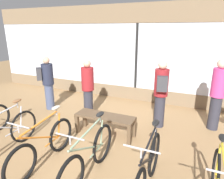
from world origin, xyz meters
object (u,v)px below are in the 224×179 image
object	(u,v)px
bicycle_left	(4,135)
customer_mid_floor	(217,94)
customer_by_window	(48,82)
bicycle_center_right	(89,157)
customer_near_rack	(88,88)
display_bench	(105,119)
customer_near_bench	(161,92)
bicycle_right	(148,170)
bicycle_center_left	(44,146)

from	to	relation	value
bicycle_left	customer_mid_floor	world-z (taller)	customer_mid_floor
bicycle_left	customer_by_window	size ratio (longest dim) A/B	1.07
bicycle_center_right	customer_near_rack	bearing A→B (deg)	120.27
customer_by_window	bicycle_center_right	bearing A→B (deg)	-39.00
display_bench	customer_near_bench	xyz separation A→B (m)	(1.08, 0.94, 0.52)
customer_mid_floor	customer_near_bench	bearing A→B (deg)	-161.86
bicycle_left	customer_by_window	distance (m)	2.40
display_bench	customer_near_rack	distance (m)	1.25
bicycle_center_right	customer_mid_floor	xyz separation A→B (m)	(1.98, 2.76, 0.53)
customer_near_bench	bicycle_center_right	bearing A→B (deg)	-106.68
customer_near_rack	customer_mid_floor	distance (m)	3.30
bicycle_left	customer_near_bench	bearing A→B (deg)	42.55
bicycle_center_right	display_bench	distance (m)	1.45
customer_mid_floor	bicycle_center_right	bearing A→B (deg)	-125.59
bicycle_right	bicycle_center_left	bearing A→B (deg)	-177.48
bicycle_left	customer_mid_floor	bearing A→B (deg)	35.93
customer_by_window	customer_near_bench	bearing A→B (deg)	3.05
bicycle_center_right	bicycle_center_left	bearing A→B (deg)	-179.08
display_bench	bicycle_right	bearing A→B (deg)	-44.89
customer_near_bench	customer_mid_floor	bearing A→B (deg)	18.14
customer_mid_floor	customer_near_bench	distance (m)	1.34
bicycle_center_left	bicycle_center_right	distance (m)	0.94
customer_near_bench	bicycle_left	bearing A→B (deg)	-137.45
bicycle_center_left	customer_near_rack	distance (m)	2.26
customer_mid_floor	customer_near_bench	world-z (taller)	customer_mid_floor
bicycle_left	bicycle_center_right	xyz separation A→B (m)	(1.91, 0.06, 0.00)
bicycle_left	customer_mid_floor	size ratio (longest dim) A/B	0.99
display_bench	customer_near_bench	bearing A→B (deg)	41.02
bicycle_right	customer_mid_floor	size ratio (longest dim) A/B	0.98
bicycle_center_left	display_bench	bearing A→B (deg)	68.40
bicycle_center_right	display_bench	bearing A→B (deg)	105.07
bicycle_left	bicycle_center_right	bearing A→B (deg)	1.73
bicycle_center_right	display_bench	size ratio (longest dim) A/B	1.26
display_bench	bicycle_center_left	bearing A→B (deg)	-111.60
bicycle_right	customer_by_window	distance (m)	4.22
customer_near_bench	bicycle_right	bearing A→B (deg)	-83.47
bicycle_center_right	customer_by_window	distance (m)	3.47
bicycle_left	customer_near_bench	size ratio (longest dim) A/B	1.02
bicycle_left	customer_near_bench	xyz separation A→B (m)	(2.62, 2.40, 0.53)
bicycle_center_left	customer_mid_floor	xyz separation A→B (m)	(2.92, 2.78, 0.55)
customer_mid_floor	bicycle_right	bearing A→B (deg)	-110.62
display_bench	customer_mid_floor	world-z (taller)	customer_mid_floor
bicycle_left	customer_near_rack	size ratio (longest dim) A/B	1.07
display_bench	customer_mid_floor	xyz separation A→B (m)	(2.35, 1.36, 0.53)
display_bench	customer_by_window	distance (m)	2.46
customer_near_bench	customer_near_rack	bearing A→B (deg)	-174.82
bicycle_right	customer_near_bench	bearing A→B (deg)	96.53
bicycle_left	display_bench	world-z (taller)	bicycle_left
bicycle_left	bicycle_right	size ratio (longest dim) A/B	1.01
customer_by_window	customer_near_bench	size ratio (longest dim) A/B	0.95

